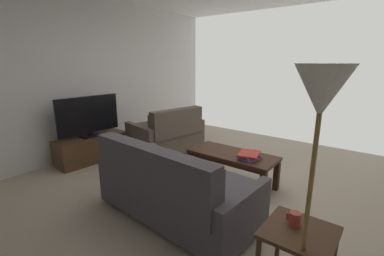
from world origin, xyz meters
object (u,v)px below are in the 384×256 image
at_px(tv_remote, 252,152).
at_px(book_stack, 249,156).
at_px(sofa_main, 172,187).
at_px(floor_lamp, 319,113).
at_px(coffee_table, 232,158).
at_px(flat_tv, 89,116).
at_px(loveseat_near, 168,134).
at_px(end_table, 298,242).
at_px(coffee_mug, 295,219).
at_px(tv_stand, 92,148).

bearing_deg(tv_remote, book_stack, 108.23).
distance_m(sofa_main, floor_lamp, 1.79).
height_order(sofa_main, coffee_table, sofa_main).
xyz_separation_m(sofa_main, flat_tv, (2.25, -0.42, 0.42)).
bearing_deg(coffee_table, sofa_main, 85.02).
distance_m(sofa_main, tv_remote, 1.34).
height_order(coffee_table, flat_tv, flat_tv).
bearing_deg(flat_tv, loveseat_near, -124.41).
relative_size(loveseat_near, coffee_table, 1.14).
height_order(loveseat_near, floor_lamp, floor_lamp).
distance_m(end_table, tv_remote, 1.82).
xyz_separation_m(coffee_table, floor_lamp, (-1.32, 1.45, 1.00)).
relative_size(floor_lamp, flat_tv, 1.55).
bearing_deg(coffee_mug, book_stack, -51.71).
relative_size(loveseat_near, tv_stand, 1.15).
bearing_deg(end_table, tv_stand, -9.38).
height_order(flat_tv, book_stack, flat_tv).
height_order(loveseat_near, coffee_mug, loveseat_near).
distance_m(end_table, floor_lamp, 0.97).
bearing_deg(loveseat_near, coffee_table, 165.52).
bearing_deg(coffee_mug, coffee_table, -45.76).
bearing_deg(tv_stand, tv_remote, -160.92).
distance_m(coffee_mug, book_stack, 1.50).
relative_size(tv_stand, tv_remote, 7.13).
relative_size(flat_tv, book_stack, 3.07).
xyz_separation_m(loveseat_near, book_stack, (-1.87, 0.47, 0.13)).
height_order(end_table, tv_stand, end_table).
height_order(end_table, tv_remote, end_table).
relative_size(loveseat_near, coffee_mug, 13.26).
bearing_deg(floor_lamp, coffee_table, -47.53).
xyz_separation_m(tv_stand, coffee_mug, (-3.55, 0.55, 0.36)).
height_order(sofa_main, end_table, sofa_main).
relative_size(tv_stand, book_stack, 3.40).
relative_size(sofa_main, end_table, 3.40).
bearing_deg(book_stack, loveseat_near, -14.07).
bearing_deg(tv_stand, flat_tv, 121.27).
bearing_deg(coffee_mug, loveseat_near, -30.47).
xyz_separation_m(coffee_table, tv_remote, (-0.19, -0.20, 0.08)).
bearing_deg(coffee_table, tv_remote, -133.82).
bearing_deg(sofa_main, floor_lamp, 166.49).
bearing_deg(book_stack, sofa_main, 70.67).
height_order(floor_lamp, book_stack, floor_lamp).
height_order(flat_tv, coffee_mug, flat_tv).
relative_size(tv_stand, flat_tv, 1.11).
bearing_deg(coffee_table, coffee_mug, 134.24).
relative_size(coffee_mug, book_stack, 0.29).
relative_size(end_table, coffee_mug, 5.17).
distance_m(end_table, flat_tv, 3.66).
relative_size(tv_stand, coffee_mug, 11.56).
relative_size(loveseat_near, end_table, 2.56).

